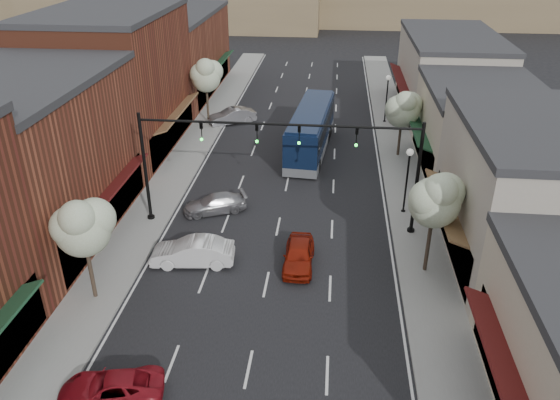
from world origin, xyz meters
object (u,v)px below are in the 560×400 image
(coach_bus, at_px, (311,129))
(red_hatchback, at_px, (299,255))
(lamp_post_near, at_px, (408,170))
(lamp_post_far, at_px, (387,91))
(signal_mast_right, at_px, (377,161))
(parked_car_c, at_px, (215,204))
(parked_car_b, at_px, (193,252))
(parked_car_a, at_px, (111,388))
(parked_car_e, at_px, (232,116))
(tree_left_near, at_px, (82,225))
(tree_right_far, at_px, (403,108))
(tree_right_near, at_px, (436,198))
(tree_left_far, at_px, (206,75))
(signal_mast_left, at_px, (183,153))

(coach_bus, distance_m, red_hatchback, 16.59)
(lamp_post_near, xyz_separation_m, lamp_post_far, (0.00, 17.50, 0.00))
(signal_mast_right, relative_size, parked_car_c, 2.03)
(parked_car_b, xyz_separation_m, parked_car_c, (-0.03, 5.97, -0.15))
(parked_car_a, xyz_separation_m, parked_car_e, (-1.09, 32.50, 0.15))
(coach_bus, height_order, parked_car_a, coach_bus)
(lamp_post_near, height_order, parked_car_b, lamp_post_near)
(tree_left_near, xyz_separation_m, lamp_post_far, (16.05, 28.06, -1.22))
(tree_left_near, height_order, coach_bus, tree_left_near)
(tree_left_near, xyz_separation_m, coach_bus, (9.59, 20.53, -2.38))
(tree_right_far, bearing_deg, tree_left_near, -129.69)
(tree_right_far, relative_size, parked_car_b, 1.21)
(tree_right_near, bearing_deg, parked_car_c, 156.25)
(tree_right_far, xyz_separation_m, lamp_post_near, (-0.55, -9.44, -0.99))
(parked_car_c, bearing_deg, parked_car_e, 163.97)
(tree_right_near, relative_size, tree_left_near, 1.05)
(tree_right_near, xyz_separation_m, lamp_post_far, (-0.55, 24.06, -1.45))
(parked_car_a, bearing_deg, lamp_post_near, 130.66)
(lamp_post_far, distance_m, parked_car_c, 22.22)
(tree_left_far, bearing_deg, lamp_post_far, 7.30)
(signal_mast_right, height_order, tree_left_far, signal_mast_right)
(parked_car_c, bearing_deg, tree_left_near, -45.36)
(coach_bus, relative_size, parked_car_b, 2.60)
(lamp_post_near, height_order, red_hatchback, lamp_post_near)
(tree_right_near, height_order, tree_left_far, tree_left_far)
(tree_left_far, relative_size, red_hatchback, 1.55)
(tree_left_near, height_order, parked_car_c, tree_left_near)
(tree_right_near, relative_size, coach_bus, 0.51)
(parked_car_b, bearing_deg, parked_car_e, 179.10)
(parked_car_a, bearing_deg, coach_bus, 154.87)
(signal_mast_right, distance_m, tree_left_far, 22.68)
(signal_mast_right, relative_size, tree_left_near, 1.44)
(red_hatchback, bearing_deg, parked_car_b, -175.59)
(tree_right_far, distance_m, red_hatchback, 17.71)
(parked_car_a, distance_m, parked_car_e, 32.52)
(parked_car_b, distance_m, parked_car_e, 22.95)
(signal_mast_left, xyz_separation_m, lamp_post_near, (13.42, 2.50, -1.62))
(signal_mast_right, relative_size, coach_bus, 0.70)
(signal_mast_left, height_order, coach_bus, signal_mast_left)
(signal_mast_left, xyz_separation_m, parked_car_e, (-0.53, 18.38, -3.91))
(tree_left_far, relative_size, coach_bus, 0.52)
(signal_mast_left, distance_m, red_hatchback, 9.14)
(tree_left_far, height_order, lamp_post_near, tree_left_far)
(tree_right_far, relative_size, parked_car_c, 1.34)
(lamp_post_far, xyz_separation_m, parked_car_e, (-13.95, -1.62, -2.29))
(tree_right_far, height_order, parked_car_c, tree_right_far)
(signal_mast_right, distance_m, red_hatchback, 6.98)
(parked_car_c, bearing_deg, coach_bus, 130.63)
(tree_right_near, distance_m, tree_left_near, 17.08)
(tree_right_far, height_order, red_hatchback, tree_right_far)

